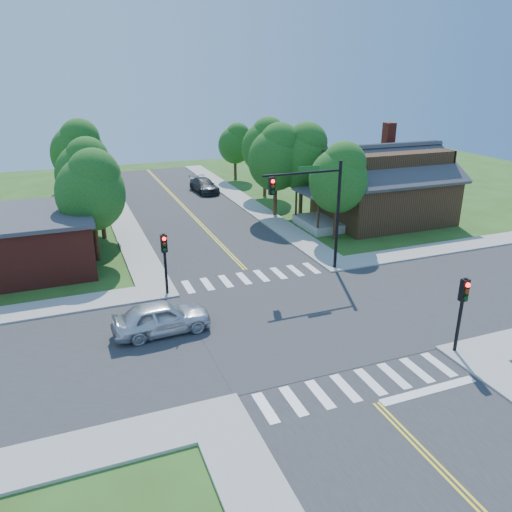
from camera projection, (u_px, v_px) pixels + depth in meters
name	position (u px, v px, depth m)	size (l,w,h in m)	color
ground	(295.00, 321.00, 26.34)	(100.00, 100.00, 0.00)	#315019
road_ns	(295.00, 320.00, 26.33)	(10.00, 90.00, 0.04)	#2D2D30
road_ew	(295.00, 320.00, 26.33)	(90.00, 10.00, 0.04)	#2D2D30
intersection_patch	(295.00, 321.00, 26.34)	(10.20, 10.20, 0.06)	#2D2D30
sidewalk_ne	(377.00, 214.00, 45.48)	(40.00, 40.00, 0.14)	#9E9B93
crosswalk_north	(253.00, 277.00, 31.73)	(8.85, 2.00, 0.01)	white
crosswalk_south	(358.00, 385.00, 20.91)	(8.85, 2.00, 0.01)	white
centerline	(295.00, 320.00, 26.32)	(0.30, 90.00, 0.01)	yellow
stop_bar	(429.00, 391.00, 20.56)	(4.60, 0.45, 0.09)	white
signal_mast_ne	(315.00, 200.00, 30.83)	(5.30, 0.42, 7.20)	black
signal_pole_se	(463.00, 302.00, 22.40)	(0.34, 0.42, 3.80)	black
signal_pole_nw	(165.00, 253.00, 28.36)	(0.34, 0.42, 3.80)	black
house_ne	(384.00, 183.00, 42.71)	(13.05, 8.80, 7.11)	#311B11
building_nw	(10.00, 243.00, 32.36)	(10.40, 8.40, 3.73)	maroon
tree_e_a	(340.00, 176.00, 37.22)	(4.45, 4.22, 7.56)	#382314
tree_e_b	(303.00, 155.00, 43.39)	(4.88, 4.63, 8.29)	#382314
tree_e_c	(266.00, 145.00, 50.28)	(4.75, 4.51, 8.07)	#382314
tree_e_d	(236.00, 142.00, 58.41)	(3.92, 3.73, 6.67)	#382314
tree_w_a	(92.00, 188.00, 32.89)	(4.55, 4.32, 7.74)	#382314
tree_w_b	(86.00, 171.00, 38.88)	(4.50, 4.28, 7.66)	#382314
tree_w_c	(79.00, 150.00, 46.00)	(4.89, 4.64, 8.31)	#382314
tree_w_d	(76.00, 150.00, 54.23)	(3.74, 3.56, 6.36)	#382314
tree_house	(277.00, 156.00, 43.14)	(4.86, 4.62, 8.27)	#382314
tree_bldg	(100.00, 185.00, 37.60)	(3.83, 3.64, 6.52)	#382314
car_silver	(162.00, 318.00, 24.83)	(4.93, 2.12, 1.66)	silver
car_dgrey	(204.00, 186.00, 53.37)	(2.46, 5.19, 1.46)	#2A2C2E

